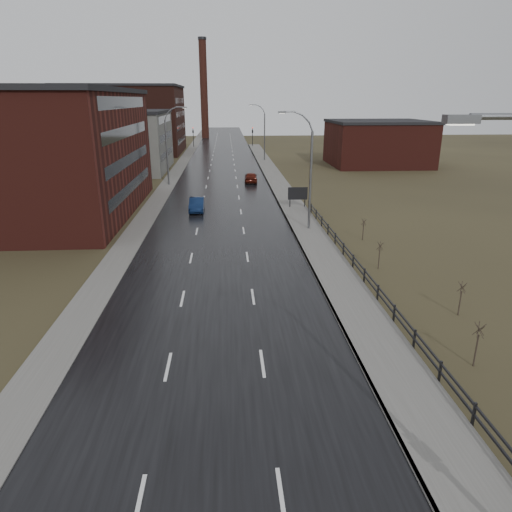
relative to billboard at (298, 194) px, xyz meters
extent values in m
cube|color=black|center=(-9.10, 14.46, -1.68)|extent=(14.00, 300.00, 0.06)
cube|color=#595651|center=(-0.50, -10.54, -1.62)|extent=(3.20, 180.00, 0.18)
cube|color=slate|center=(-2.02, -10.54, -1.62)|extent=(0.16, 180.00, 0.18)
cube|color=#595651|center=(-17.30, 14.46, -1.65)|extent=(2.40, 260.00, 0.12)
cube|color=#471914|center=(-30.10, -0.54, 4.79)|extent=(22.00, 28.00, 13.00)
cube|color=black|center=(-30.10, -0.54, 11.54)|extent=(22.44, 28.56, 0.50)
cube|color=black|center=(-19.12, -0.54, 1.29)|extent=(0.06, 22.40, 1.20)
cube|color=black|center=(-19.12, -0.54, 4.29)|extent=(0.06, 22.40, 1.20)
cube|color=black|center=(-19.12, -0.54, 7.29)|extent=(0.06, 22.40, 1.20)
cube|color=black|center=(-19.12, -0.54, 10.29)|extent=(0.06, 22.40, 1.20)
cube|color=slate|center=(-27.10, 32.46, 3.29)|extent=(16.00, 20.00, 10.00)
cube|color=black|center=(-27.10, 32.46, 8.54)|extent=(16.32, 20.40, 0.50)
cube|color=black|center=(-19.12, 32.46, 1.29)|extent=(0.06, 16.00, 1.20)
cube|color=black|center=(-19.12, 32.46, 4.29)|extent=(0.06, 16.00, 1.20)
cube|color=black|center=(-19.12, 32.46, 7.29)|extent=(0.06, 16.00, 1.20)
cube|color=#331611|center=(-32.10, 62.46, 5.79)|extent=(26.00, 24.00, 15.00)
cube|color=black|center=(-32.10, 62.46, 13.54)|extent=(26.52, 24.48, 0.50)
cube|color=black|center=(-19.12, 62.46, 1.29)|extent=(0.06, 19.20, 1.20)
cube|color=black|center=(-19.12, 62.46, 4.29)|extent=(0.06, 19.20, 1.20)
cube|color=black|center=(-19.12, 62.46, 7.29)|extent=(0.06, 19.20, 1.20)
cube|color=black|center=(-19.12, 62.46, 10.29)|extent=(0.06, 19.20, 1.20)
cube|color=#471914|center=(21.20, 36.46, 2.29)|extent=(18.00, 16.00, 8.00)
cube|color=black|center=(21.20, 36.46, 6.54)|extent=(18.36, 16.32, 0.50)
cylinder|color=#331611|center=(-15.10, 104.46, 13.29)|extent=(2.40, 2.40, 30.00)
cylinder|color=black|center=(-15.10, 104.46, 28.59)|extent=(2.70, 2.70, 0.80)
cylinder|color=slate|center=(-2.81, -43.54, 10.30)|extent=(1.15, 0.14, 0.14)
cube|color=slate|center=(-3.56, -43.54, 10.25)|extent=(0.70, 0.28, 0.18)
cube|color=silver|center=(-3.56, -43.54, 10.15)|extent=(0.50, 0.20, 0.04)
cylinder|color=slate|center=(-0.30, -9.54, 3.04)|extent=(0.24, 0.24, 9.50)
cylinder|color=slate|center=(-0.47, -9.54, 8.19)|extent=(0.51, 0.14, 0.98)
cylinder|color=slate|center=(-0.94, -9.54, 8.90)|extent=(0.81, 0.14, 0.81)
cylinder|color=slate|center=(-1.66, -9.54, 9.38)|extent=(0.98, 0.14, 0.51)
cylinder|color=slate|center=(-2.50, -9.54, 9.55)|extent=(1.01, 0.14, 0.14)
cube|color=slate|center=(-3.19, -9.54, 9.50)|extent=(0.70, 0.28, 0.18)
cube|color=silver|center=(-3.19, -9.54, 9.40)|extent=(0.50, 0.20, 0.04)
cylinder|color=slate|center=(-17.10, 16.46, 3.04)|extent=(0.24, 0.24, 9.50)
cylinder|color=slate|center=(-16.93, 16.46, 8.19)|extent=(0.51, 0.14, 0.98)
cylinder|color=slate|center=(-16.46, 16.46, 8.90)|extent=(0.81, 0.14, 0.81)
cylinder|color=slate|center=(-15.74, 16.46, 9.38)|extent=(0.98, 0.14, 0.51)
cylinder|color=slate|center=(-14.90, 16.46, 9.55)|extent=(1.01, 0.14, 0.14)
cube|color=slate|center=(-14.21, 16.46, 9.50)|extent=(0.70, 0.28, 0.18)
cube|color=silver|center=(-14.21, 16.46, 9.40)|extent=(0.50, 0.20, 0.04)
cylinder|color=slate|center=(-0.30, 44.46, 3.04)|extent=(0.24, 0.24, 9.50)
cylinder|color=slate|center=(-0.47, 44.46, 8.19)|extent=(0.51, 0.14, 0.98)
cylinder|color=slate|center=(-0.94, 44.46, 8.90)|extent=(0.81, 0.14, 0.81)
cylinder|color=slate|center=(-1.66, 44.46, 9.38)|extent=(0.98, 0.14, 0.51)
cylinder|color=slate|center=(-2.50, 44.46, 9.55)|extent=(1.01, 0.14, 0.14)
cube|color=slate|center=(-3.19, 44.46, 9.50)|extent=(0.70, 0.28, 0.18)
cube|color=silver|center=(-3.19, 44.46, 9.40)|extent=(0.50, 0.20, 0.04)
cube|color=black|center=(1.20, -38.54, -1.16)|extent=(0.10, 0.10, 1.10)
cube|color=black|center=(1.20, -35.54, -1.16)|extent=(0.10, 0.10, 1.10)
cube|color=black|center=(1.20, -32.54, -1.16)|extent=(0.10, 0.10, 1.10)
cube|color=black|center=(1.20, -29.54, -1.16)|extent=(0.10, 0.10, 1.10)
cube|color=black|center=(1.20, -26.54, -1.16)|extent=(0.10, 0.10, 1.10)
cube|color=black|center=(1.20, -23.54, -1.16)|extent=(0.10, 0.10, 1.10)
cube|color=black|center=(1.20, -20.54, -1.16)|extent=(0.10, 0.10, 1.10)
cube|color=black|center=(1.20, -17.54, -1.16)|extent=(0.10, 0.10, 1.10)
cube|color=black|center=(1.20, -14.54, -1.16)|extent=(0.10, 0.10, 1.10)
cube|color=black|center=(1.20, -11.54, -1.16)|extent=(0.10, 0.10, 1.10)
cube|color=black|center=(1.20, -8.54, -1.16)|extent=(0.10, 0.10, 1.10)
cube|color=black|center=(1.20, -5.54, -1.16)|extent=(0.10, 0.10, 1.10)
cube|color=black|center=(1.20, -2.54, -1.16)|extent=(0.10, 0.10, 1.10)
cube|color=black|center=(1.20, -27.04, -0.76)|extent=(0.08, 53.00, 0.10)
cube|color=black|center=(1.20, -27.04, -1.16)|extent=(0.08, 53.00, 0.10)
cylinder|color=#382D23|center=(3.48, -34.35, -0.85)|extent=(0.08, 0.08, 1.72)
cylinder|color=#382D23|center=(3.53, -34.35, 0.26)|extent=(0.04, 0.58, 0.68)
cylinder|color=#382D23|center=(3.50, -34.30, 0.26)|extent=(0.55, 0.22, 0.69)
cylinder|color=#382D23|center=(3.44, -34.32, 0.26)|extent=(0.33, 0.49, 0.70)
cylinder|color=#382D23|center=(3.44, -34.38, 0.26)|extent=(0.33, 0.49, 0.70)
cylinder|color=#382D23|center=(3.50, -34.40, 0.26)|extent=(0.55, 0.22, 0.69)
cylinder|color=#382D23|center=(5.41, -28.93, -0.93)|extent=(0.08, 0.08, 1.58)
cylinder|color=#382D23|center=(5.46, -28.93, 0.10)|extent=(0.04, 0.54, 0.63)
cylinder|color=#382D23|center=(5.43, -28.88, 0.10)|extent=(0.51, 0.20, 0.63)
cylinder|color=#382D23|center=(5.37, -28.90, 0.10)|extent=(0.31, 0.45, 0.64)
cylinder|color=#382D23|center=(5.37, -28.96, 0.10)|extent=(0.31, 0.45, 0.64)
cylinder|color=#382D23|center=(5.43, -28.97, 0.10)|extent=(0.51, 0.20, 0.63)
cylinder|color=#382D23|center=(3.12, -20.82, -0.92)|extent=(0.08, 0.08, 1.59)
cylinder|color=#382D23|center=(3.17, -20.82, 0.12)|extent=(0.04, 0.54, 0.63)
cylinder|color=#382D23|center=(3.14, -20.78, 0.12)|extent=(0.51, 0.21, 0.64)
cylinder|color=#382D23|center=(3.08, -20.80, 0.12)|extent=(0.31, 0.46, 0.65)
cylinder|color=#382D23|center=(3.08, -20.85, 0.12)|extent=(0.31, 0.46, 0.65)
cylinder|color=#382D23|center=(3.14, -20.87, 0.12)|extent=(0.51, 0.21, 0.64)
cylinder|color=#382D23|center=(4.07, -13.33, -0.97)|extent=(0.08, 0.08, 1.49)
cylinder|color=#382D23|center=(4.12, -13.33, 0.00)|extent=(0.04, 0.51, 0.59)
cylinder|color=#382D23|center=(4.08, -13.28, 0.00)|extent=(0.48, 0.20, 0.60)
cylinder|color=#382D23|center=(4.03, -13.30, 0.00)|extent=(0.29, 0.43, 0.61)
cylinder|color=#382D23|center=(4.03, -13.36, 0.00)|extent=(0.29, 0.43, 0.61)
cylinder|color=#382D23|center=(4.08, -13.37, 0.00)|extent=(0.48, 0.20, 0.60)
cube|color=black|center=(-0.89, 0.06, -0.81)|extent=(0.10, 0.10, 1.80)
cube|color=black|center=(0.89, 0.06, -0.81)|extent=(0.10, 0.10, 1.80)
cube|color=silver|center=(0.00, 0.01, 0.08)|extent=(2.23, 0.08, 1.38)
cube|color=black|center=(0.00, -0.04, 0.08)|extent=(2.33, 0.04, 1.48)
cylinder|color=black|center=(-17.10, 74.46, 0.89)|extent=(0.16, 0.16, 5.20)
imported|color=black|center=(-17.10, 74.46, 3.04)|extent=(0.58, 2.73, 1.10)
sphere|color=#FF190C|center=(-17.10, 74.31, 3.34)|extent=(0.18, 0.18, 0.18)
cylinder|color=black|center=(-1.10, 74.46, 0.89)|extent=(0.16, 0.16, 5.20)
imported|color=black|center=(-1.10, 74.46, 3.04)|extent=(0.58, 2.73, 1.10)
sphere|color=#FF190C|center=(-1.10, 74.31, 3.34)|extent=(0.18, 0.18, 0.18)
imported|color=#0C1C3F|center=(-11.86, -0.93, -0.94)|extent=(1.67, 4.71, 1.55)
imported|color=#52160D|center=(-4.60, 17.86, -0.89)|extent=(2.13, 4.89, 1.64)
camera|label=1|loc=(-8.37, -52.94, 10.64)|focal=32.00mm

